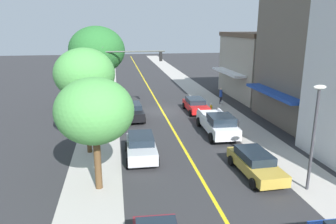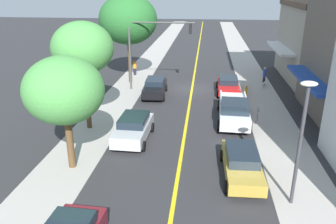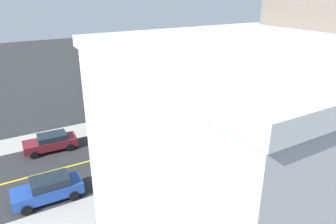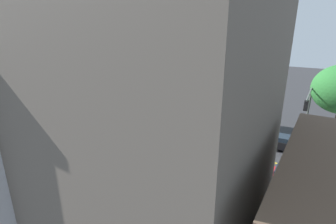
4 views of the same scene
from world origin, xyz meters
name	(u,v)px [view 2 (image 2 of 4)]	position (x,y,z in m)	size (l,w,h in m)	color
ground_plane	(192,89)	(0.00, 0.00, 0.00)	(140.00, 140.00, 0.00)	#2D2D30
sidewalk_left	(258,91)	(-6.18, 0.00, 0.00)	(3.25, 126.00, 0.01)	#ADA8A0
sidewalk_right	(129,87)	(6.18, 0.00, 0.00)	(3.25, 126.00, 0.01)	#ADA8A0
road_centerline_stripe	(192,89)	(0.00, 0.00, 0.00)	(0.20, 126.00, 0.00)	yellow
tan_rowhouse	(330,42)	(-13.70, -5.17, 3.92)	(9.98, 11.16, 7.81)	#A39989
street_tree_left_near	(64,90)	(5.82, 15.41, 4.35)	(4.08, 4.08, 6.11)	brown
street_tree_right_corner	(128,20)	(6.41, -1.93, 6.19)	(5.63, 5.63, 8.60)	brown
street_tree_left_far	(83,48)	(6.69, 10.05, 5.51)	(3.99, 3.99, 7.24)	brown
fire_hydrant	(246,89)	(-4.97, 0.84, 0.42)	(0.44, 0.24, 0.85)	yellow
parking_meter	(258,113)	(-4.99, 8.20, 0.84)	(0.12, 0.18, 1.27)	#4C4C51
traffic_light_mast	(149,42)	(3.92, 0.67, 4.52)	(6.02, 0.32, 6.66)	#474C47
street_lamp	(302,130)	(-5.34, 17.43, 3.62)	(0.70, 0.36, 5.76)	#38383D
red_sedan_left_curb	(228,85)	(-3.34, 0.76, 0.75)	(2.08, 4.57, 1.40)	red
gold_sedan_left_curb	(242,163)	(-3.26, 15.30, 0.75)	(2.08, 4.79, 1.42)	#B29338
silver_sedan_right_curb	(133,128)	(3.19, 11.68, 0.82)	(2.16, 4.39, 1.56)	#B7BABF
black_sedan_right_curb	(155,87)	(3.20, 2.42, 0.80)	(2.13, 4.54, 1.52)	black
white_pickup_truck	(234,110)	(-3.35, 7.86, 0.92)	(2.42, 6.21, 1.84)	silver
pedestrian_orange_shirt	(135,67)	(6.53, -4.75, 0.85)	(0.40, 0.40, 1.64)	black
pedestrian_blue_shirt	(264,75)	(-6.98, -2.11, 1.00)	(0.32, 0.32, 1.85)	black
small_dog	(263,84)	(-6.86, -1.38, 0.34)	(0.52, 0.67, 0.52)	silver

